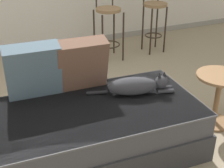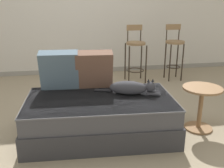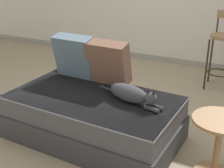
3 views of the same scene
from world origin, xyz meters
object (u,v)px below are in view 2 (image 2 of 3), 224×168
at_px(couch, 100,116).
at_px(throw_pillow_middle, 94,69).
at_px(throw_pillow_corner, 59,70).
at_px(bar_stool_by_doorway, 174,48).
at_px(bar_stool_near_window, 135,51).
at_px(cat, 131,88).
at_px(side_table, 201,102).

relative_size(couch, throw_pillow_middle, 3.65).
xyz_separation_m(couch, throw_pillow_corner, (-0.42, 0.38, 0.45)).
relative_size(throw_pillow_corner, bar_stool_by_doorway, 0.46).
distance_m(throw_pillow_middle, bar_stool_near_window, 1.76).
bearing_deg(cat, throw_pillow_corner, 158.13).
bearing_deg(throw_pillow_middle, couch, -86.75).
bearing_deg(couch, throw_pillow_corner, 138.03).
relative_size(bar_stool_by_doorway, side_table, 1.96).
bearing_deg(throw_pillow_middle, bar_stool_near_window, 59.00).
bearing_deg(throw_pillow_middle, cat, -37.44).
height_order(throw_pillow_corner, bar_stool_near_window, bar_stool_near_window).
height_order(bar_stool_by_doorway, side_table, bar_stool_by_doorway).
xyz_separation_m(couch, throw_pillow_middle, (-0.02, 0.36, 0.44)).
height_order(couch, throw_pillow_corner, throw_pillow_corner).
distance_m(couch, throw_pillow_middle, 0.57).
bearing_deg(throw_pillow_corner, cat, -21.87).
relative_size(couch, bar_stool_near_window, 1.64).
bearing_deg(cat, bar_stool_by_doorway, 55.09).
bearing_deg(cat, couch, -169.70).
distance_m(throw_pillow_corner, bar_stool_near_window, 1.98).
height_order(throw_pillow_middle, side_table, throw_pillow_middle).
height_order(throw_pillow_corner, cat, throw_pillow_corner).
relative_size(throw_pillow_corner, side_table, 0.90).
height_order(bar_stool_near_window, bar_stool_by_doorway, bar_stool_near_window).
bearing_deg(couch, cat, 10.30).
bearing_deg(side_table, bar_stool_by_doorway, 76.48).
xyz_separation_m(throw_pillow_corner, cat, (0.78, -0.31, -0.16)).
distance_m(couch, side_table, 1.16).
height_order(throw_pillow_corner, side_table, throw_pillow_corner).
distance_m(couch, throw_pillow_corner, 0.72).
bearing_deg(throw_pillow_corner, bar_stool_near_window, 48.63).
bearing_deg(couch, throw_pillow_middle, 93.25).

